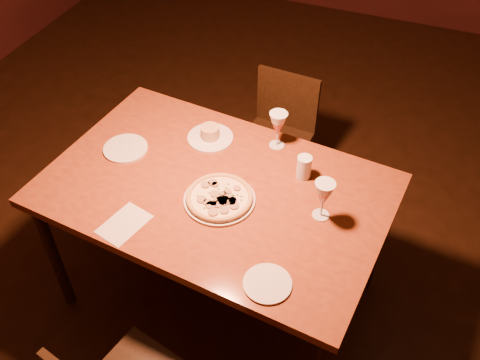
% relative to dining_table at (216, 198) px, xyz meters
% --- Properties ---
extents(floor, '(7.00, 7.00, 0.00)m').
position_rel_dining_table_xyz_m(floor, '(0.24, 0.06, -0.75)').
color(floor, black).
rests_on(floor, ground).
extents(dining_table, '(1.63, 1.14, 0.82)m').
position_rel_dining_table_xyz_m(dining_table, '(0.00, 0.00, 0.00)').
color(dining_table, brown).
rests_on(dining_table, floor).
extents(chair_far, '(0.42, 0.42, 0.81)m').
position_rel_dining_table_xyz_m(chair_far, '(0.01, 0.91, -0.29)').
color(chair_far, black).
rests_on(chair_far, floor).
extents(pizza_plate, '(0.31, 0.31, 0.03)m').
position_rel_dining_table_xyz_m(pizza_plate, '(0.05, -0.07, 0.09)').
color(pizza_plate, silver).
rests_on(pizza_plate, dining_table).
extents(ramekin_saucer, '(0.23, 0.23, 0.07)m').
position_rel_dining_table_xyz_m(ramekin_saucer, '(-0.16, 0.30, 0.10)').
color(ramekin_saucer, silver).
rests_on(ramekin_saucer, dining_table).
extents(wine_glass_far, '(0.09, 0.09, 0.19)m').
position_rel_dining_table_xyz_m(wine_glass_far, '(0.16, 0.37, 0.17)').
color(wine_glass_far, '#BD584E').
rests_on(wine_glass_far, dining_table).
extents(wine_glass_right, '(0.09, 0.09, 0.19)m').
position_rel_dining_table_xyz_m(wine_glass_right, '(0.49, 0.01, 0.17)').
color(wine_glass_right, '#BD584E').
rests_on(wine_glass_right, dining_table).
extents(water_tumbler, '(0.07, 0.07, 0.11)m').
position_rel_dining_table_xyz_m(water_tumbler, '(0.35, 0.21, 0.13)').
color(water_tumbler, silver).
rests_on(water_tumbler, dining_table).
extents(side_plate_left, '(0.21, 0.21, 0.01)m').
position_rel_dining_table_xyz_m(side_plate_left, '(-0.51, 0.08, 0.08)').
color(side_plate_left, silver).
rests_on(side_plate_left, dining_table).
extents(side_plate_near, '(0.19, 0.19, 0.01)m').
position_rel_dining_table_xyz_m(side_plate_near, '(0.39, -0.41, 0.08)').
color(side_plate_near, silver).
rests_on(side_plate_near, dining_table).
extents(menu_card, '(0.19, 0.24, 0.00)m').
position_rel_dining_table_xyz_m(menu_card, '(-0.27, -0.35, 0.07)').
color(menu_card, beige).
rests_on(menu_card, dining_table).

